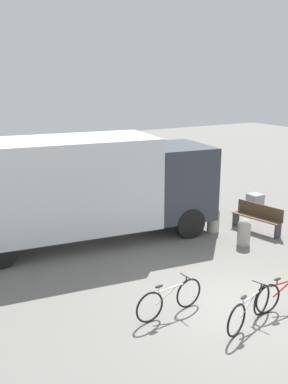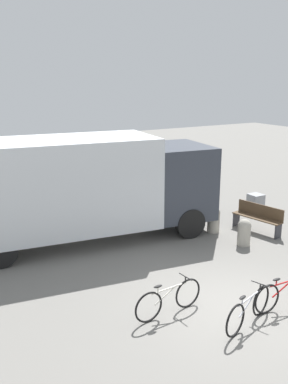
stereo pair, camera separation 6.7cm
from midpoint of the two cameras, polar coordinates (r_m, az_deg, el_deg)
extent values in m
plane|color=slate|center=(10.55, 12.02, -14.49)|extent=(60.00, 60.00, 0.00)
cube|color=silver|center=(13.39, -11.96, 0.83)|extent=(6.68, 3.39, 2.85)
cube|color=#333842|center=(14.77, 4.35, 1.60)|extent=(2.36, 2.70, 2.42)
cylinder|color=black|center=(16.06, 2.47, -1.74)|extent=(1.03, 0.41, 1.00)
cylinder|color=black|center=(14.17, 6.30, -4.15)|extent=(1.03, 0.41, 1.00)
cylinder|color=black|center=(12.58, -18.56, -7.43)|extent=(1.03, 0.41, 1.00)
cube|color=brown|center=(15.13, 14.93, -3.33)|extent=(0.72, 1.84, 0.03)
cube|color=brown|center=(15.21, 15.38, -2.43)|extent=(0.37, 1.77, 0.45)
cube|color=#2D2D33|center=(14.78, 17.57, -5.03)|extent=(0.34, 0.11, 0.48)
cube|color=#2D2D33|center=(15.66, 12.32, -3.52)|extent=(0.34, 0.11, 0.48)
torus|color=black|center=(9.53, 0.83, -15.11)|extent=(0.72, 0.09, 0.71)
torus|color=black|center=(10.13, 6.06, -13.26)|extent=(0.72, 0.09, 0.71)
cylinder|color=silver|center=(9.68, 3.56, -12.70)|extent=(0.94, 0.10, 0.04)
cylinder|color=silver|center=(9.70, 3.15, -13.54)|extent=(0.62, 0.08, 0.33)
cylinder|color=silver|center=(9.49, 2.09, -12.89)|extent=(0.03, 0.03, 0.12)
ellipsoid|color=black|center=(9.46, 2.09, -12.47)|extent=(0.23, 0.11, 0.05)
cylinder|color=black|center=(9.91, 5.74, -11.57)|extent=(0.03, 0.03, 0.15)
cylinder|color=black|center=(9.88, 5.75, -11.18)|extent=(0.06, 0.44, 0.02)
torus|color=black|center=(9.28, 12.28, -16.41)|extent=(0.69, 0.26, 0.71)
torus|color=black|center=(10.14, 15.50, -13.75)|extent=(0.69, 0.26, 0.71)
cylinder|color=silver|center=(9.56, 14.08, -13.55)|extent=(0.90, 0.32, 0.04)
cylinder|color=silver|center=(9.56, 13.79, -14.44)|extent=(0.60, 0.22, 0.33)
cylinder|color=silver|center=(9.30, 13.19, -13.95)|extent=(0.03, 0.03, 0.12)
ellipsoid|color=black|center=(9.26, 13.22, -13.53)|extent=(0.24, 0.15, 0.05)
cylinder|color=black|center=(9.90, 15.43, -12.11)|extent=(0.03, 0.03, 0.15)
cylinder|color=black|center=(9.87, 15.46, -11.72)|extent=(0.16, 0.43, 0.02)
torus|color=black|center=(10.22, 16.26, -13.54)|extent=(0.71, 0.07, 0.71)
cylinder|color=red|center=(10.45, 18.58, -11.32)|extent=(0.94, 0.07, 0.04)
cylinder|color=red|center=(10.46, 18.20, -12.09)|extent=(0.62, 0.06, 0.33)
cylinder|color=red|center=(10.23, 17.42, -11.46)|extent=(0.03, 0.03, 0.12)
ellipsoid|color=black|center=(10.19, 17.45, -11.07)|extent=(0.22, 0.10, 0.05)
cylinder|color=#9E998C|center=(13.90, 13.31, -5.66)|extent=(0.41, 0.41, 0.64)
sphere|color=#9E998C|center=(13.79, 13.39, -4.41)|extent=(0.43, 0.43, 0.43)
cylinder|color=#9E998C|center=(14.85, 9.37, -4.02)|extent=(0.42, 0.42, 0.68)
sphere|color=#9E998C|center=(14.75, 9.43, -2.78)|extent=(0.44, 0.44, 0.44)
cube|color=gray|center=(17.34, 14.75, -1.44)|extent=(0.51, 0.52, 0.72)
camera|label=1|loc=(0.03, -89.85, 0.04)|focal=40.00mm
camera|label=2|loc=(0.03, 90.15, -0.04)|focal=40.00mm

